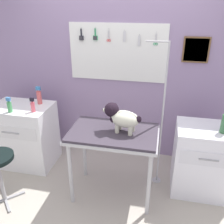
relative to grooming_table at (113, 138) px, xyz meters
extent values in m
cube|color=#B0A89B|center=(-0.15, -0.31, -0.78)|extent=(4.40, 4.00, 0.04)
cube|color=#937CA4|center=(-0.15, 0.97, 0.39)|extent=(4.00, 0.06, 2.30)
cube|color=white|center=(-0.14, 0.94, 0.76)|extent=(1.30, 0.02, 0.75)
cylinder|color=gray|center=(-0.63, 0.93, 1.06)|extent=(0.01, 0.02, 0.01)
cylinder|color=black|center=(-0.63, 0.92, 1.01)|extent=(0.02, 0.02, 0.09)
cube|color=black|center=(-0.63, 0.92, 0.93)|extent=(0.06, 0.02, 0.06)
cube|color=#333338|center=(-0.63, 0.90, 0.93)|extent=(0.05, 0.01, 0.05)
cylinder|color=gray|center=(-0.44, 0.93, 1.07)|extent=(0.01, 0.02, 0.01)
cylinder|color=#299056|center=(-0.44, 0.92, 1.01)|extent=(0.02, 0.02, 0.09)
cube|color=#299056|center=(-0.44, 0.92, 0.94)|extent=(0.06, 0.02, 0.06)
cube|color=#333338|center=(-0.44, 0.90, 0.94)|extent=(0.05, 0.01, 0.05)
cylinder|color=gray|center=(-0.26, 0.93, 1.06)|extent=(0.01, 0.02, 0.01)
cube|color=silver|center=(-0.26, 0.92, 0.99)|extent=(0.01, 0.00, 0.11)
cube|color=silver|center=(-0.25, 0.92, 0.99)|extent=(0.01, 0.00, 0.11)
torus|color=red|center=(-0.27, 0.92, 0.91)|extent=(0.03, 0.01, 0.03)
torus|color=red|center=(-0.24, 0.92, 0.91)|extent=(0.03, 0.01, 0.03)
cylinder|color=gray|center=(-0.05, 0.93, 1.04)|extent=(0.01, 0.02, 0.01)
cube|color=silver|center=(-0.05, 0.92, 0.97)|extent=(0.03, 0.01, 0.13)
cylinder|color=gray|center=(0.14, 0.93, 1.00)|extent=(0.01, 0.02, 0.01)
cube|color=silver|center=(0.14, 0.92, 0.92)|extent=(0.03, 0.01, 0.13)
cylinder|color=gray|center=(0.35, 0.93, 1.03)|extent=(0.01, 0.02, 0.01)
cube|color=silver|center=(0.34, 0.92, 0.96)|extent=(0.01, 0.00, 0.11)
cube|color=silver|center=(0.36, 0.92, 0.96)|extent=(0.01, 0.00, 0.11)
torus|color=#269859|center=(0.34, 0.92, 0.89)|extent=(0.03, 0.01, 0.03)
torus|color=#269859|center=(0.36, 0.92, 0.89)|extent=(0.03, 0.01, 0.03)
cube|color=brown|center=(0.85, 0.93, 0.83)|extent=(0.32, 0.02, 0.31)
cube|color=#A8765B|center=(0.85, 0.93, 0.83)|extent=(0.28, 0.01, 0.28)
cylinder|color=#B7B7BC|center=(-0.43, -0.25, -0.37)|extent=(0.04, 0.04, 0.79)
cylinder|color=#B7B7BC|center=(0.43, -0.25, -0.37)|extent=(0.04, 0.04, 0.79)
cylinder|color=#B7B7BC|center=(-0.43, 0.25, -0.37)|extent=(0.04, 0.04, 0.79)
cylinder|color=#B7B7BC|center=(0.43, 0.25, -0.37)|extent=(0.04, 0.04, 0.79)
cube|color=#B7B7BC|center=(0.00, 0.00, 0.05)|extent=(0.98, 0.61, 0.03)
cube|color=#3B333F|center=(0.00, 0.00, 0.08)|extent=(0.95, 0.60, 0.03)
cylinder|color=#B7B7BC|center=(0.51, 0.33, -0.76)|extent=(0.11, 0.11, 0.01)
cylinder|color=#B7B7BC|center=(0.51, 0.33, 0.13)|extent=(0.02, 0.02, 1.78)
cylinder|color=#B7B7BC|center=(0.39, 0.33, 1.01)|extent=(0.24, 0.02, 0.02)
cylinder|color=beige|center=(0.05, -0.02, 0.15)|extent=(0.05, 0.05, 0.10)
cylinder|color=beige|center=(0.06, 0.07, 0.15)|extent=(0.05, 0.05, 0.10)
cylinder|color=beige|center=(0.19, -0.05, 0.15)|extent=(0.05, 0.05, 0.10)
cylinder|color=beige|center=(0.21, 0.05, 0.15)|extent=(0.05, 0.05, 0.10)
ellipsoid|color=beige|center=(0.12, 0.01, 0.25)|extent=(0.34, 0.25, 0.18)
ellipsoid|color=black|center=(0.01, 0.03, 0.24)|extent=(0.13, 0.16, 0.10)
sphere|color=black|center=(-0.03, 0.04, 0.33)|extent=(0.16, 0.16, 0.16)
ellipsoid|color=beige|center=(-0.09, 0.05, 0.31)|extent=(0.08, 0.07, 0.05)
sphere|color=black|center=(-0.12, 0.05, 0.31)|extent=(0.02, 0.02, 0.02)
ellipsoid|color=black|center=(-0.02, -0.03, 0.34)|extent=(0.05, 0.04, 0.09)
ellipsoid|color=black|center=(0.00, 0.10, 0.34)|extent=(0.05, 0.04, 0.09)
sphere|color=black|center=(0.27, -0.01, 0.27)|extent=(0.07, 0.07, 0.07)
cube|color=white|center=(-1.34, 0.37, -0.33)|extent=(0.80, 0.56, 0.88)
cube|color=silver|center=(-1.34, 0.09, -0.13)|extent=(0.70, 0.01, 0.18)
cylinder|color=#99999E|center=(-1.34, 0.08, -0.13)|extent=(0.24, 0.02, 0.02)
cube|color=white|center=(1.03, 0.30, -0.34)|extent=(0.68, 0.52, 0.85)
cube|color=silver|center=(1.03, 0.03, -0.15)|extent=(0.60, 0.01, 0.17)
cylinder|color=#99999E|center=(1.03, 0.02, -0.15)|extent=(0.20, 0.02, 0.02)
cylinder|color=#9E9EA3|center=(-1.22, -0.40, -0.47)|extent=(0.04, 0.04, 0.58)
cube|color=#9E9EA3|center=(-1.14, -0.32, -0.75)|extent=(0.18, 0.18, 0.02)
cube|color=#9E9EA3|center=(-1.30, -0.32, -0.75)|extent=(0.18, 0.18, 0.02)
cube|color=#9E9EA3|center=(-1.14, -0.48, -0.75)|extent=(0.18, 0.18, 0.02)
cylinder|color=#48A15D|center=(-1.36, 0.18, 0.18)|extent=(0.06, 0.06, 0.13)
cylinder|color=#48A15D|center=(-1.36, 0.18, 0.25)|extent=(0.03, 0.03, 0.02)
cube|color=teal|center=(-1.36, 0.18, 0.28)|extent=(0.05, 0.03, 0.04)
cylinder|color=#DA5E60|center=(-1.12, 0.51, 0.20)|extent=(0.06, 0.06, 0.18)
cylinder|color=#DA5E60|center=(-1.12, 0.51, 0.30)|extent=(0.03, 0.03, 0.02)
cube|color=teal|center=(-1.12, 0.51, 0.33)|extent=(0.06, 0.03, 0.04)
cylinder|color=#DF5867|center=(-1.08, 0.25, 0.17)|extent=(0.05, 0.05, 0.12)
cylinder|color=#DF5867|center=(-1.08, 0.25, 0.24)|extent=(0.02, 0.02, 0.02)
cube|color=black|center=(-1.08, 0.25, 0.28)|extent=(0.05, 0.03, 0.04)
camera|label=1|loc=(0.48, -2.29, 1.39)|focal=39.27mm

